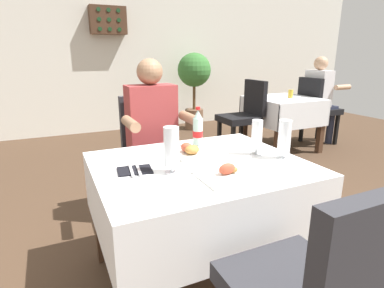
# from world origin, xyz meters

# --- Properties ---
(ground_plane) EXTENTS (11.00, 11.00, 0.00)m
(ground_plane) POSITION_xyz_m (0.00, 0.00, 0.00)
(ground_plane) COLOR #473323
(back_wall) EXTENTS (11.00, 0.12, 2.77)m
(back_wall) POSITION_xyz_m (0.00, 4.00, 1.39)
(back_wall) COLOR silver
(back_wall) RESTS_ON ground
(main_dining_table) EXTENTS (1.12, 0.92, 0.72)m
(main_dining_table) POSITION_xyz_m (0.02, -0.04, 0.56)
(main_dining_table) COLOR white
(main_dining_table) RESTS_ON ground
(chair_far_diner_seat) EXTENTS (0.44, 0.50, 0.97)m
(chair_far_diner_seat) POSITION_xyz_m (0.02, 0.81, 0.55)
(chair_far_diner_seat) COLOR #2D2D33
(chair_far_diner_seat) RESTS_ON ground
(seated_diner_far) EXTENTS (0.50, 0.46, 1.26)m
(seated_diner_far) POSITION_xyz_m (0.01, 0.70, 0.71)
(seated_diner_far) COLOR #282D42
(seated_diner_far) RESTS_ON ground
(plate_near_camera) EXTENTS (0.25, 0.25, 0.07)m
(plate_near_camera) POSITION_xyz_m (0.05, -0.28, 0.74)
(plate_near_camera) COLOR white
(plate_near_camera) RESTS_ON main_dining_table
(plate_far_diner) EXTENTS (0.22, 0.22, 0.07)m
(plate_far_diner) POSITION_xyz_m (0.04, 0.10, 0.74)
(plate_far_diner) COLOR white
(plate_far_diner) RESTS_ON main_dining_table
(beer_glass_left) EXTENTS (0.07, 0.07, 0.22)m
(beer_glass_left) POSITION_xyz_m (0.48, -0.17, 0.84)
(beer_glass_left) COLOR white
(beer_glass_left) RESTS_ON main_dining_table
(beer_glass_middle) EXTENTS (0.08, 0.08, 0.23)m
(beer_glass_middle) POSITION_xyz_m (-0.17, -0.12, 0.84)
(beer_glass_middle) COLOR white
(beer_glass_middle) RESTS_ON main_dining_table
(beer_glass_right) EXTENTS (0.07, 0.07, 0.21)m
(beer_glass_right) POSITION_xyz_m (0.39, -0.05, 0.83)
(beer_glass_right) COLOR white
(beer_glass_right) RESTS_ON main_dining_table
(cola_bottle_primary) EXTENTS (0.06, 0.06, 0.25)m
(cola_bottle_primary) POSITION_xyz_m (0.15, 0.25, 0.83)
(cola_bottle_primary) COLOR silver
(cola_bottle_primary) RESTS_ON main_dining_table
(napkin_cutlery_set) EXTENTS (0.19, 0.20, 0.01)m
(napkin_cutlery_set) POSITION_xyz_m (-0.33, -0.02, 0.73)
(napkin_cutlery_set) COLOR black
(napkin_cutlery_set) RESTS_ON main_dining_table
(background_dining_table) EXTENTS (0.84, 0.86, 0.72)m
(background_dining_table) POSITION_xyz_m (2.21, 1.84, 0.54)
(background_dining_table) COLOR white
(background_dining_table) RESTS_ON ground
(background_chair_left) EXTENTS (0.50, 0.44, 0.97)m
(background_chair_left) POSITION_xyz_m (1.59, 1.84, 0.55)
(background_chair_left) COLOR black
(background_chair_left) RESTS_ON ground
(background_chair_right) EXTENTS (0.50, 0.44, 0.97)m
(background_chair_right) POSITION_xyz_m (2.84, 1.84, 0.55)
(background_chair_right) COLOR black
(background_chair_right) RESTS_ON ground
(background_patron) EXTENTS (0.46, 0.50, 1.26)m
(background_patron) POSITION_xyz_m (2.89, 1.84, 0.71)
(background_patron) COLOR #282D42
(background_patron) RESTS_ON ground
(background_table_tumbler) EXTENTS (0.06, 0.06, 0.11)m
(background_table_tumbler) POSITION_xyz_m (2.28, 1.78, 0.78)
(background_table_tumbler) COLOR gold
(background_table_tumbler) RESTS_ON background_dining_table
(potted_plant_corner) EXTENTS (0.57, 0.57, 1.32)m
(potted_plant_corner) POSITION_xyz_m (1.63, 3.46, 0.89)
(potted_plant_corner) COLOR brown
(potted_plant_corner) RESTS_ON ground
(wall_bottle_rack) EXTENTS (0.56, 0.21, 0.42)m
(wall_bottle_rack) POSITION_xyz_m (0.31, 3.84, 1.80)
(wall_bottle_rack) COLOR #472D1E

